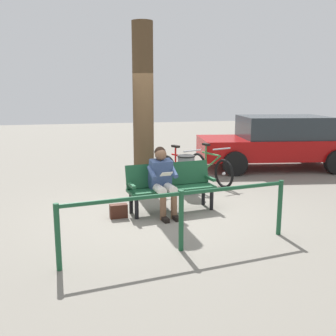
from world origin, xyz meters
TOP-DOWN VIEW (x-y plane):
  - ground_plane at (0.00, 0.00)m, footprint 40.00×40.00m
  - bench at (-0.16, -0.06)m, footprint 1.65×0.68m
  - person_reading at (0.03, 0.13)m, footprint 0.53×0.80m
  - handbag at (0.82, 0.15)m, footprint 0.31×0.16m
  - tree_trunk at (0.11, -1.25)m, footprint 0.42×0.42m
  - litter_bin at (-0.77, -1.13)m, footprint 0.37×0.37m
  - bicycle_orange at (-1.60, -1.90)m, footprint 0.62×1.63m
  - bicycle_purple at (-0.83, -1.77)m, footprint 0.75×1.57m
  - bicycle_blue at (-0.13, -1.89)m, footprint 0.48×1.67m
  - railing_fence at (0.15, 1.77)m, footprint 3.30×0.53m
  - parked_car at (-4.06, -3.20)m, footprint 4.44×2.54m

SIDE VIEW (x-z plane):
  - ground_plane at x=0.00m, z-range 0.00..0.00m
  - handbag at x=0.82m, z-range 0.00..0.24m
  - bicycle_orange at x=-1.60m, z-range -0.11..0.83m
  - bicycle_purple at x=-0.83m, z-range -0.11..0.83m
  - bicycle_blue at x=-0.13m, z-range -0.11..0.83m
  - litter_bin at x=-0.77m, z-range 0.00..0.83m
  - bench at x=-0.16m, z-range 0.07..0.94m
  - railing_fence at x=0.15m, z-range 0.17..1.02m
  - person_reading at x=0.03m, z-range 0.06..1.27m
  - parked_car at x=-4.06m, z-range 0.04..1.51m
  - tree_trunk at x=0.11m, z-range 0.00..3.50m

